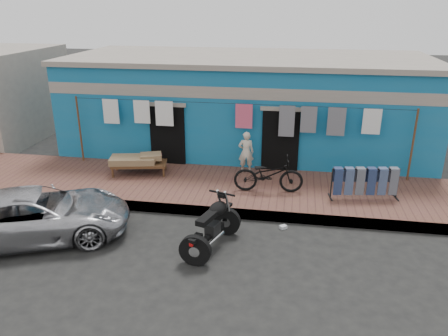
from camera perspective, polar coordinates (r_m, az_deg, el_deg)
ground at (r=9.73m, az=-1.97°, el=-10.53°), size 80.00×80.00×0.00m
sidewalk at (r=12.30m, az=0.77°, el=-2.82°), size 28.00×3.00×0.25m
curb at (r=11.00m, az=-0.39°, el=-5.82°), size 28.00×0.10×0.25m
building at (r=15.58m, az=3.05°, el=8.34°), size 12.20×5.20×3.36m
clothesline at (r=12.90m, az=2.25°, el=6.19°), size 10.06×0.06×2.10m
car at (r=10.76m, az=-23.42°, el=-5.56°), size 4.64×3.43×1.19m
seated_person at (r=13.01m, az=2.89°, el=2.08°), size 0.49×0.36×1.26m
bicycle at (r=11.72m, az=5.84°, el=-0.35°), size 1.89×0.80×1.19m
motorcycle at (r=9.48m, az=-1.64°, el=-7.46°), size 1.64×2.14×1.15m
charpoy at (r=13.25m, az=-11.00°, el=0.47°), size 1.99×1.45×0.57m
jeans_rack at (r=11.89m, az=17.90°, el=-1.82°), size 1.92×0.93×0.87m
litter_a at (r=10.73m, az=-0.78°, el=-7.09°), size 0.18×0.14×0.08m
litter_b at (r=10.60m, az=7.74°, el=-7.65°), size 0.20×0.19×0.08m
litter_c at (r=10.67m, az=-0.26°, el=-7.25°), size 0.19×0.21×0.08m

